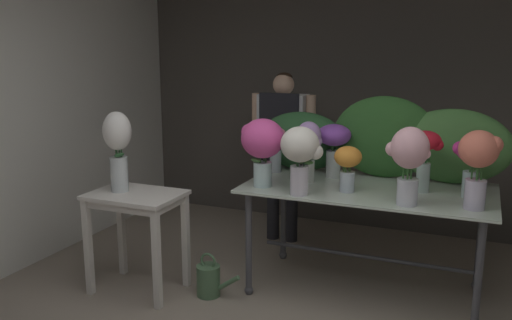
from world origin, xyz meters
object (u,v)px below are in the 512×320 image
(vase_violet_hydrangea, at_px, (334,143))
(vase_magenta_peonies, at_px, (472,158))
(vase_fuchsia_roses, at_px, (262,143))
(vase_blush_snapdragons, at_px, (409,157))
(vase_crimson_lilies, at_px, (425,151))
(vase_ivory_freesia, at_px, (301,152))
(vase_rosy_carnations, at_px, (276,144))
(vase_lilac_tulips, at_px, (309,145))
(side_table_white, at_px, (136,209))
(florist, at_px, (283,138))
(watering_can, at_px, (209,280))
(display_table_glass, at_px, (367,203))
(vase_white_roses_tall, at_px, (117,145))
(vase_coral_dahlias, at_px, (478,159))
(vase_sunset_stock, at_px, (348,164))

(vase_violet_hydrangea, bearing_deg, vase_magenta_peonies, -10.63)
(vase_fuchsia_roses, xyz_separation_m, vase_blush_snapdragons, (1.06, -0.07, -0.01))
(vase_crimson_lilies, bearing_deg, vase_ivory_freesia, -152.61)
(vase_fuchsia_roses, relative_size, vase_rosy_carnations, 1.35)
(vase_lilac_tulips, height_order, vase_blush_snapdragons, vase_blush_snapdragons)
(vase_rosy_carnations, xyz_separation_m, vase_ivory_freesia, (0.41, -0.59, 0.07))
(vase_magenta_peonies, bearing_deg, side_table_white, -164.32)
(vase_lilac_tulips, xyz_separation_m, vase_violet_hydrangea, (0.14, 0.23, -0.01))
(florist, height_order, vase_ivory_freesia, florist)
(vase_crimson_lilies, bearing_deg, vase_violet_hydrangea, 165.85)
(vase_blush_snapdragons, xyz_separation_m, watering_can, (-1.40, -0.18, -1.03))
(display_table_glass, height_order, vase_white_roses_tall, vase_white_roses_tall)
(vase_blush_snapdragons, bearing_deg, display_table_glass, 132.49)
(vase_magenta_peonies, xyz_separation_m, vase_white_roses_tall, (-2.47, -0.65, 0.02))
(vase_magenta_peonies, height_order, vase_coral_dahlias, vase_coral_dahlias)
(vase_blush_snapdragons, bearing_deg, vase_magenta_peonies, 43.47)
(watering_can, bearing_deg, vase_violet_hydrangea, 44.12)
(vase_crimson_lilies, distance_m, vase_violet_hydrangea, 0.74)
(vase_ivory_freesia, distance_m, vase_white_roses_tall, 1.39)
(vase_lilac_tulips, relative_size, vase_fuchsia_roses, 0.92)
(side_table_white, xyz_separation_m, vase_fuchsia_roses, (0.89, 0.37, 0.51))
(vase_lilac_tulips, height_order, vase_ivory_freesia, vase_ivory_freesia)
(vase_lilac_tulips, relative_size, vase_magenta_peonies, 1.11)
(vase_blush_snapdragons, bearing_deg, watering_can, -172.85)
(florist, bearing_deg, vase_rosy_carnations, -75.19)
(vase_magenta_peonies, height_order, vase_ivory_freesia, vase_ivory_freesia)
(florist, distance_m, vase_sunset_stock, 1.33)
(vase_violet_hydrangea, bearing_deg, vase_coral_dahlias, -24.04)
(watering_can, bearing_deg, florist, 86.05)
(display_table_glass, distance_m, vase_blush_snapdragons, 0.66)
(florist, relative_size, vase_coral_dahlias, 3.16)
(side_table_white, distance_m, vase_magenta_peonies, 2.46)
(vase_lilac_tulips, bearing_deg, vase_magenta_peonies, 1.68)
(side_table_white, height_order, vase_violet_hydrangea, vase_violet_hydrangea)
(side_table_white, xyz_separation_m, vase_lilac_tulips, (1.17, 0.62, 0.47))
(display_table_glass, distance_m, vase_ivory_freesia, 0.71)
(florist, xyz_separation_m, vase_coral_dahlias, (1.72, -1.10, 0.15))
(vase_magenta_peonies, distance_m, vase_violet_hydrangea, 1.05)
(vase_sunset_stock, distance_m, vase_violet_hydrangea, 0.44)
(display_table_glass, distance_m, vase_lilac_tulips, 0.62)
(vase_blush_snapdragons, xyz_separation_m, vase_ivory_freesia, (-0.73, -0.04, -0.02))
(vase_coral_dahlias, distance_m, vase_ivory_freesia, 1.16)
(vase_coral_dahlias, relative_size, vase_violet_hydrangea, 1.20)
(vase_ivory_freesia, bearing_deg, vase_rosy_carnations, 124.65)
(vase_fuchsia_roses, height_order, vase_white_roses_tall, vase_white_roses_tall)
(side_table_white, xyz_separation_m, vase_sunset_stock, (1.51, 0.46, 0.38))
(florist, bearing_deg, vase_crimson_lilies, -30.48)
(vase_sunset_stock, height_order, vase_coral_dahlias, vase_coral_dahlias)
(vase_blush_snapdragons, bearing_deg, florist, 137.86)
(florist, relative_size, vase_white_roses_tall, 2.66)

